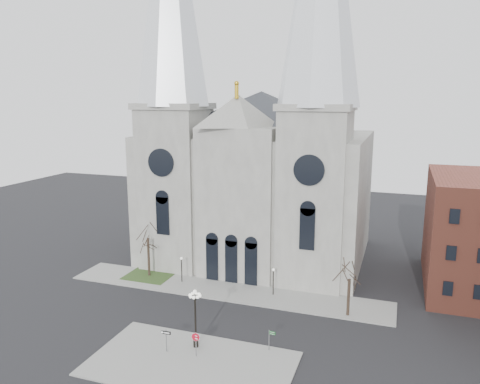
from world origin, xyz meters
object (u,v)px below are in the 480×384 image
(stop_sign, at_px, (196,339))
(globe_lamp, at_px, (195,311))
(one_way_sign, at_px, (166,337))
(street_name_sign, at_px, (270,338))

(stop_sign, height_order, globe_lamp, globe_lamp)
(stop_sign, distance_m, one_way_sign, 2.93)
(street_name_sign, bearing_deg, one_way_sign, -155.82)
(one_way_sign, xyz_separation_m, street_name_sign, (8.92, 3.35, -0.25))
(stop_sign, height_order, one_way_sign, stop_sign)
(globe_lamp, bearing_deg, street_name_sign, 13.98)
(stop_sign, xyz_separation_m, globe_lamp, (-0.72, 1.52, 1.90))
(globe_lamp, xyz_separation_m, street_name_sign, (6.73, 1.68, -2.37))
(globe_lamp, distance_m, street_name_sign, 7.33)
(street_name_sign, bearing_deg, stop_sign, -148.38)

